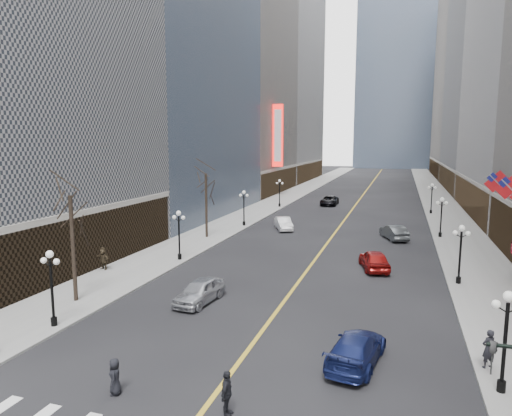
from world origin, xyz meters
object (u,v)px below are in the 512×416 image
Objects in this scene: streetlamp_west_0 at (51,280)px; car_sb_near at (356,349)px; streetlamp_west_2 at (244,204)px; ped_ne_corner at (488,349)px; streetlamp_west_3 at (280,190)px; car_nb_mid at (284,224)px; car_nb_far at (329,201)px; streetlamp_east_0 at (506,331)px; streetlamp_east_1 at (461,248)px; streetlamp_east_3 at (432,195)px; streetlamp_west_1 at (179,230)px; car_sb_far at (394,232)px; car_sb_mid at (374,260)px; car_nb_near at (200,291)px; streetlamp_east_2 at (441,213)px.

streetlamp_west_0 is 0.85× the size of car_sb_near.
ped_ne_corner is (23.40, -31.85, -1.80)m from streetlamp_west_2.
streetlamp_west_3 is (0.00, 52.00, 0.00)m from streetlamp_west_0.
car_nb_far is (2.10, 23.81, 0.02)m from car_nb_mid.
streetlamp_east_0 is at bearing 0.00° from streetlamp_west_0.
streetlamp_east_1 and streetlamp_west_3 have the same top height.
streetlamp_east_3 reaches higher than ped_ne_corner.
streetlamp_west_1 is at bearing -90.00° from streetlamp_west_3.
streetlamp_west_0 is (-23.60, -52.00, 0.00)m from streetlamp_east_3.
car_sb_far is 2.60× the size of ped_ne_corner.
car_nb_far is at bearing 161.94° from streetlamp_east_3.
car_nb_mid is 2.48× the size of ped_ne_corner.
car_sb_near is (17.34, -15.04, -2.13)m from streetlamp_west_1.
ped_ne_corner is at bearing -73.71° from car_nb_far.
car_nb_mid is 0.94× the size of car_sb_mid.
streetlamp_west_0 is at bearing -145.86° from streetlamp_east_1.
car_nb_mid is at bearing -94.83° from car_nb_far.
streetlamp_west_3 is 45.99m from car_nb_near.
car_nb_mid is 23.91m from car_nb_far.
car_sb_mid is 13.26m from car_sb_far.
car_sb_far is at bearing 98.98° from streetlamp_east_0.
streetlamp_east_3 is at bearing 20.84° from car_nb_mid.
car_sb_far is (1.39, 13.19, -0.04)m from car_sb_mid.
car_nb_near is at bearing -45.14° from ped_ne_corner.
streetlamp_west_3 is 9.40m from car_nb_far.
streetlamp_east_2 is 31.90m from ped_ne_corner.
car_sb_near is at bearing -71.23° from streetlamp_west_3.
streetlamp_east_3 is 43.05m from streetlamp_west_1.
car_nb_far is at bearing 60.22° from car_nb_mid.
streetlamp_east_0 is 52.00m from streetlamp_east_3.
car_sb_mid is (17.20, 2.47, -2.05)m from streetlamp_west_1.
ped_ne_corner is at bearing -90.23° from streetlamp_east_3.
car_sb_mid is (-6.40, -15.53, -2.05)m from streetlamp_east_2.
car_nb_far is 1.16× the size of car_sb_far.
car_sb_mid is (-6.40, 2.47, -2.05)m from streetlamp_east_1.
streetlamp_east_3 is 1.00× the size of streetlamp_west_3.
streetlamp_west_2 is at bearing 149.26° from car_nb_mid.
ped_ne_corner is (-0.20, -13.85, -1.80)m from streetlamp_east_1.
streetlamp_east_3 is 26.08m from car_nb_mid.
streetlamp_east_3 is 0.79× the size of car_nb_far.
streetlamp_east_2 is (0.00, 18.00, 0.00)m from streetlamp_east_1.
car_sb_mid is at bearing 54.01° from car_nb_near.
car_nb_far is at bearing 72.10° from streetlamp_west_2.
ped_ne_corner is (4.80, -29.51, 0.29)m from car_sb_far.
streetlamp_east_1 reaches higher than car_nb_near.
car_sb_far is at bearing -83.51° from car_sb_near.
streetlamp_east_0 is 18.54m from car_nb_near.
streetlamp_west_2 is 28.30m from car_nb_near.
car_nb_near is (6.37, 6.51, -2.10)m from streetlamp_west_0.
streetlamp_east_2 is at bearing 64.09° from car_nb_near.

